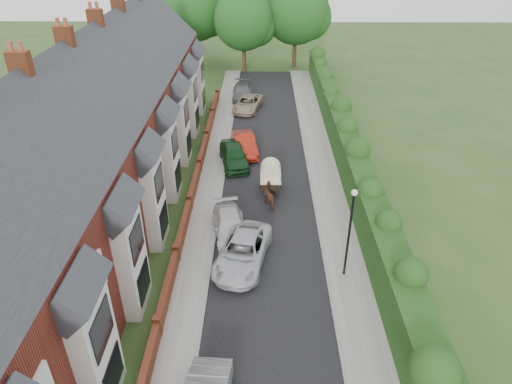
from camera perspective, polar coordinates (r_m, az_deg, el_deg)
ground at (r=21.10m, az=3.02°, el=-17.54°), size 140.00×140.00×0.00m
road at (r=29.52m, az=1.38°, el=-1.26°), size 6.00×58.00×0.02m
pavement_hedge_side at (r=29.83m, az=9.29°, el=-1.22°), size 2.20×58.00×0.12m
pavement_house_side at (r=29.69m, az=-6.06°, el=-1.12°), size 1.70×58.00×0.12m
kerb_hedge_side at (r=29.68m, az=7.28°, el=-1.20°), size 0.18×58.00×0.13m
kerb_house_side at (r=29.61m, az=-4.53°, el=-1.12°), size 0.18×58.00×0.13m
hedge at (r=29.37m, az=13.01°, el=1.31°), size 2.10×58.00×2.85m
terrace_row at (r=28.29m, az=-20.09°, el=5.51°), size 9.05×40.50×11.50m
garden_wall_row at (r=28.78m, az=-8.29°, el=-1.49°), size 0.35×40.35×1.10m
lamppost at (r=22.28m, az=11.72°, el=-3.84°), size 0.32×0.32×5.16m
tree_far_left at (r=54.95m, az=-1.16°, el=20.57°), size 7.14×6.80×9.29m
tree_far_right at (r=56.95m, az=5.44°, el=21.44°), size 7.98×7.60×10.31m
tree_far_back at (r=58.24m, az=-7.37°, el=21.85°), size 8.40×8.00×10.82m
car_silver_b at (r=24.23m, az=-1.66°, el=-7.44°), size 3.38×5.55×1.44m
car_white at (r=26.22m, az=-3.27°, el=-4.30°), size 2.65×4.72×1.29m
car_green at (r=33.73m, az=-2.79°, el=4.62°), size 2.72×4.82×1.55m
car_red at (r=35.51m, az=-1.44°, el=5.99°), size 2.36×4.61×1.45m
car_beige at (r=44.03m, az=-1.01°, el=11.01°), size 3.13×5.03×1.30m
car_grey at (r=46.99m, az=-1.69°, el=12.39°), size 2.05×4.88×1.41m
horse at (r=28.80m, az=1.87°, el=-0.54°), size 1.33×1.83×1.41m
horse_cart at (r=30.06m, az=1.84°, el=2.22°), size 1.42×3.13×2.26m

